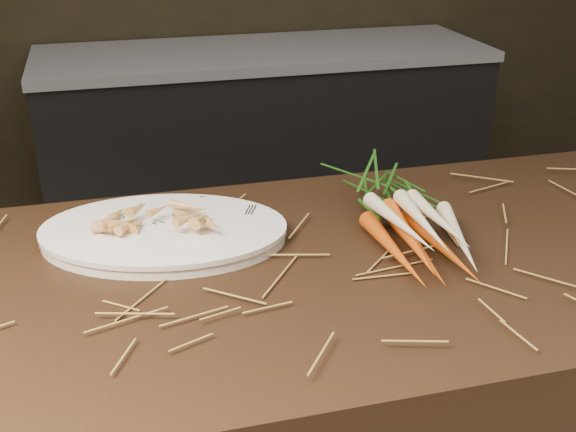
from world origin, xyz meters
name	(u,v)px	position (x,y,z in m)	size (l,w,h in m)	color
back_counter	(265,146)	(0.30, 2.18, 0.42)	(1.82, 0.62, 0.84)	black
straw_bedding	(343,253)	(0.00, 0.30, 0.91)	(1.40, 0.60, 0.02)	olive
root_veg_bunch	(394,203)	(0.13, 0.40, 0.94)	(0.17, 0.45, 0.08)	#C13B00
serving_platter	(164,235)	(-0.27, 0.44, 0.91)	(0.41, 0.27, 0.02)	white
roasted_veg_heap	(163,217)	(-0.27, 0.44, 0.94)	(0.20, 0.15, 0.05)	tan
serving_fork	(250,231)	(-0.13, 0.39, 0.92)	(0.01, 0.16, 0.00)	silver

